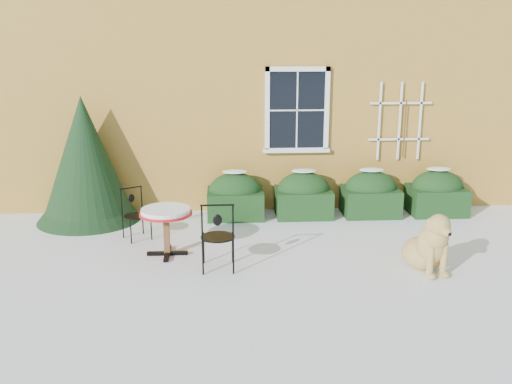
{
  "coord_description": "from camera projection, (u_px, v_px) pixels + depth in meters",
  "views": [
    {
      "loc": [
        -0.54,
        -7.85,
        3.28
      ],
      "look_at": [
        0.0,
        1.0,
        0.9
      ],
      "focal_mm": 40.0,
      "sensor_mm": 36.0,
      "label": 1
    }
  ],
  "objects": [
    {
      "name": "evergreen_shrub",
      "position": [
        86.0,
        171.0,
        10.48
      ],
      "size": [
        1.91,
        1.91,
        2.31
      ],
      "rotation": [
        0.0,
        0.0,
        -0.29
      ],
      "color": "black",
      "rests_on": "ground"
    },
    {
      "name": "house",
      "position": [
        242.0,
        42.0,
        14.36
      ],
      "size": [
        12.4,
        8.4,
        6.4
      ],
      "color": "gold",
      "rests_on": "ground"
    },
    {
      "name": "patio_chair_far",
      "position": [
        135.0,
        214.0,
        9.61
      ],
      "size": [
        0.52,
        0.52,
        0.87
      ],
      "rotation": [
        0.0,
        0.0,
        0.52
      ],
      "color": "black",
      "rests_on": "ground"
    },
    {
      "name": "ground",
      "position": [
        260.0,
        268.0,
        8.45
      ],
      "size": [
        80.0,
        80.0,
        0.0
      ],
      "primitive_type": "plane",
      "color": "white",
      "rests_on": "ground"
    },
    {
      "name": "bistro_table",
      "position": [
        166.0,
        216.0,
        8.8
      ],
      "size": [
        0.82,
        0.82,
        0.76
      ],
      "rotation": [
        0.0,
        0.0,
        -0.22
      ],
      "color": "black",
      "rests_on": "ground"
    },
    {
      "name": "hedge_row",
      "position": [
        337.0,
        195.0,
        10.9
      ],
      "size": [
        4.95,
        0.8,
        0.91
      ],
      "color": "black",
      "rests_on": "ground"
    },
    {
      "name": "patio_chair_near",
      "position": [
        218.0,
        236.0,
        8.26
      ],
      "size": [
        0.5,
        0.5,
        1.05
      ],
      "rotation": [
        0.0,
        0.0,
        3.15
      ],
      "color": "black",
      "rests_on": "ground"
    },
    {
      "name": "dog",
      "position": [
        429.0,
        246.0,
        8.25
      ],
      "size": [
        0.72,
        1.06,
        0.95
      ],
      "rotation": [
        0.0,
        0.0,
        0.22
      ],
      "color": "tan",
      "rests_on": "ground"
    }
  ]
}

